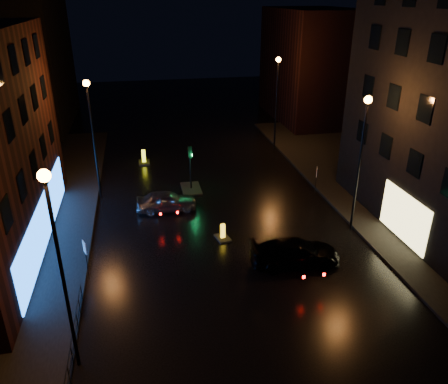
{
  "coord_description": "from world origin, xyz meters",
  "views": [
    {
      "loc": [
        -4.67,
        -15.85,
        13.52
      ],
      "look_at": [
        -0.07,
        7.06,
        2.8
      ],
      "focal_mm": 35.0,
      "sensor_mm": 36.0,
      "label": 1
    }
  ],
  "objects_px": {
    "dark_sedan": "(295,253)",
    "bollard_near": "(223,235)",
    "road_sign_left": "(85,250)",
    "silver_hatchback": "(166,201)",
    "bollard_far": "(144,160)",
    "road_sign_right": "(316,174)",
    "traffic_signal": "(191,183)"
  },
  "relations": [
    {
      "from": "dark_sedan",
      "to": "bollard_near",
      "type": "bearing_deg",
      "value": 47.97
    },
    {
      "from": "road_sign_left",
      "to": "bollard_near",
      "type": "bearing_deg",
      "value": -4.77
    },
    {
      "from": "silver_hatchback",
      "to": "dark_sedan",
      "type": "relative_size",
      "value": 0.82
    },
    {
      "from": "silver_hatchback",
      "to": "bollard_far",
      "type": "height_order",
      "value": "silver_hatchback"
    },
    {
      "from": "road_sign_right",
      "to": "silver_hatchback",
      "type": "bearing_deg",
      "value": 26.9
    },
    {
      "from": "traffic_signal",
      "to": "silver_hatchback",
      "type": "distance_m",
      "value": 3.7
    },
    {
      "from": "bollard_far",
      "to": "road_sign_right",
      "type": "bearing_deg",
      "value": -37.06
    },
    {
      "from": "bollard_far",
      "to": "road_sign_left",
      "type": "height_order",
      "value": "road_sign_left"
    },
    {
      "from": "dark_sedan",
      "to": "bollard_far",
      "type": "distance_m",
      "value": 18.86
    },
    {
      "from": "bollard_near",
      "to": "road_sign_left",
      "type": "xyz_separation_m",
      "value": [
        -7.63,
        -2.25,
        1.3
      ]
    },
    {
      "from": "dark_sedan",
      "to": "road_sign_right",
      "type": "bearing_deg",
      "value": -25.14
    },
    {
      "from": "dark_sedan",
      "to": "bollard_far",
      "type": "xyz_separation_m",
      "value": [
        -7.55,
        17.28,
        -0.44
      ]
    },
    {
      "from": "traffic_signal",
      "to": "road_sign_right",
      "type": "bearing_deg",
      "value": -15.6
    },
    {
      "from": "traffic_signal",
      "to": "silver_hatchback",
      "type": "height_order",
      "value": "traffic_signal"
    },
    {
      "from": "traffic_signal",
      "to": "road_sign_left",
      "type": "xyz_separation_m",
      "value": [
        -6.7,
        -9.8,
        1.01
      ]
    },
    {
      "from": "dark_sedan",
      "to": "road_sign_right",
      "type": "relative_size",
      "value": 2.4
    },
    {
      "from": "traffic_signal",
      "to": "dark_sedan",
      "type": "relative_size",
      "value": 0.71
    },
    {
      "from": "traffic_signal",
      "to": "road_sign_left",
      "type": "distance_m",
      "value": 11.91
    },
    {
      "from": "bollard_far",
      "to": "road_sign_right",
      "type": "height_order",
      "value": "road_sign_right"
    },
    {
      "from": "traffic_signal",
      "to": "road_sign_left",
      "type": "bearing_deg",
      "value": -124.34
    },
    {
      "from": "silver_hatchback",
      "to": "road_sign_right",
      "type": "bearing_deg",
      "value": -86.05
    },
    {
      "from": "traffic_signal",
      "to": "road_sign_right",
      "type": "height_order",
      "value": "traffic_signal"
    },
    {
      "from": "silver_hatchback",
      "to": "road_sign_right",
      "type": "height_order",
      "value": "road_sign_right"
    },
    {
      "from": "dark_sedan",
      "to": "road_sign_left",
      "type": "bearing_deg",
      "value": 87.54
    },
    {
      "from": "dark_sedan",
      "to": "road_sign_right",
      "type": "xyz_separation_m",
      "value": [
        4.61,
        8.46,
        0.81
      ]
    },
    {
      "from": "road_sign_left",
      "to": "road_sign_right",
      "type": "relative_size",
      "value": 1.0
    },
    {
      "from": "bollard_near",
      "to": "road_sign_left",
      "type": "distance_m",
      "value": 8.06
    },
    {
      "from": "silver_hatchback",
      "to": "bollard_near",
      "type": "xyz_separation_m",
      "value": [
        3.01,
        -4.49,
        -0.47
      ]
    },
    {
      "from": "bollard_far",
      "to": "road_sign_left",
      "type": "xyz_separation_m",
      "value": [
        -3.41,
        -16.15,
        1.25
      ]
    },
    {
      "from": "road_sign_left",
      "to": "road_sign_right",
      "type": "height_order",
      "value": "road_sign_right"
    },
    {
      "from": "traffic_signal",
      "to": "dark_sedan",
      "type": "bearing_deg",
      "value": -68.7
    },
    {
      "from": "road_sign_right",
      "to": "bollard_near",
      "type": "bearing_deg",
      "value": 56.42
    }
  ]
}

